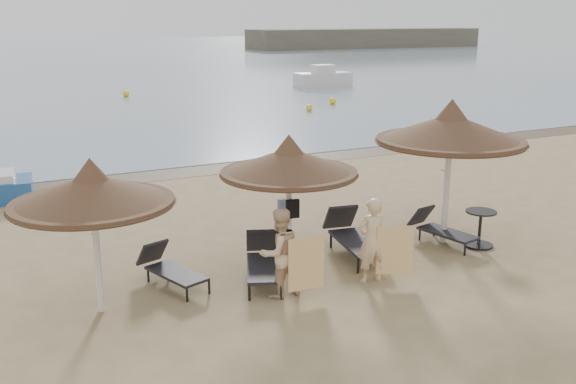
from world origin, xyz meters
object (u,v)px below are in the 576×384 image
palapa_left (92,191)px  person_left (279,246)px  palapa_right (451,129)px  person_right (372,234)px  palapa_center (289,162)px  lounger_near_left (263,260)px  lounger_far_right (440,228)px  side_table (480,230)px  lounger_far_left (169,267)px  lounger_near_right (352,235)px

palapa_left → person_left: size_ratio=1.42×
palapa_right → person_right: bearing=-157.2°
palapa_center → lounger_near_left: size_ratio=1.40×
lounger_far_right → person_left: person_left is taller
lounger_near_left → lounger_far_right: size_ratio=1.14×
person_right → palapa_right: bearing=-151.8°
person_left → person_right: bearing=167.3°
palapa_center → person_right: (1.00, -1.39, -1.17)m
palapa_left → person_right: palapa_left is taller
lounger_far_right → side_table: side_table is taller
palapa_center → lounger_far_left: bearing=175.0°
lounger_near_right → palapa_right: bearing=1.4°
side_table → person_right: bearing=-170.0°
palapa_right → lounger_far_left: bearing=175.5°
palapa_right → lounger_far_left: palapa_right is taller
palapa_center → palapa_right: (3.68, -0.27, 0.39)m
lounger_near_left → side_table: (4.89, -0.50, 0.01)m
lounger_near_left → palapa_right: bearing=23.6°
palapa_left → lounger_near_right: size_ratio=1.28×
palapa_left → lounger_far_right: 7.52m
palapa_center → side_table: bearing=-11.3°
lounger_far_right → person_right: 2.89m
lounger_near_right → lounger_near_left: bearing=-159.8°
palapa_left → lounger_near_left: (3.01, 0.05, -1.73)m
lounger_far_left → person_right: (3.37, -1.60, 0.62)m
palapa_right → side_table: (0.50, -0.56, -2.13)m
palapa_center → lounger_near_right: palapa_center is taller
side_table → lounger_far_right: bearing=135.4°
person_right → person_left: bearing=-1.3°
palapa_left → lounger_far_right: size_ratio=1.58×
side_table → person_left: 5.00m
lounger_near_left → person_right: person_right is taller
palapa_right → side_table: size_ratio=4.00×
palapa_right → person_left: bearing=-168.4°
palapa_right → person_left: size_ratio=1.70×
person_left → lounger_near_right: bearing=-157.4°
palapa_right → lounger_far_right: size_ratio=1.88×
person_left → person_right: person_right is taller
lounger_far_left → lounger_far_right: size_ratio=1.00×
palapa_center → lounger_far_left: 2.98m
person_left → person_right: size_ratio=0.99×
lounger_near_right → lounger_far_left: bearing=-172.1°
palapa_right → person_right: palapa_right is taller
lounger_far_left → lounger_near_left: (1.66, -0.54, 0.04)m
lounger_near_right → person_right: person_right is taller
palapa_right → side_table: 2.26m
lounger_far_left → lounger_far_right: lounger_far_right is taller
palapa_right → lounger_near_left: size_ratio=1.66×
lounger_near_left → palapa_center: bearing=47.8°
lounger_far_left → lounger_near_right: bearing=-20.2°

